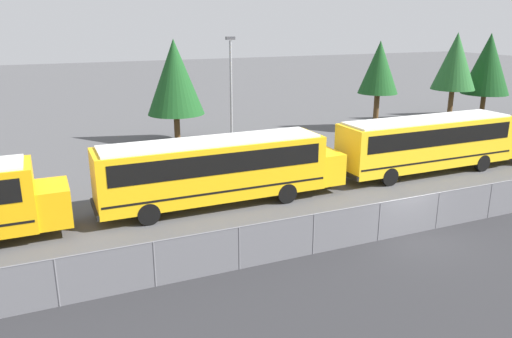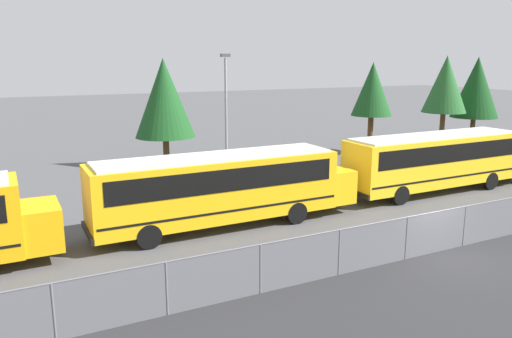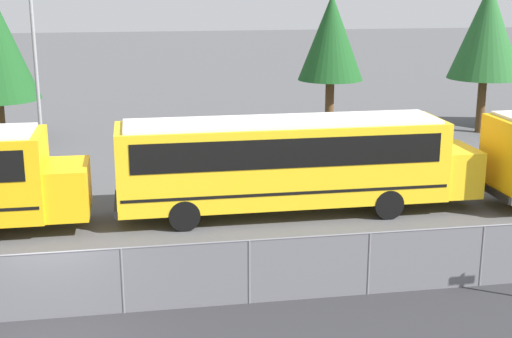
# 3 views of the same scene
# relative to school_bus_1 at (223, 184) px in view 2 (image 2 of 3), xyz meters

# --- Properties ---
(ground_plane) EXTENTS (200.00, 200.00, 0.00)m
(ground_plane) POSITION_rel_school_bus_1_xyz_m (6.16, -6.66, -1.97)
(ground_plane) COLOR #4C4C4F
(fence) EXTENTS (65.10, 0.07, 1.70)m
(fence) POSITION_rel_school_bus_1_xyz_m (6.16, -6.66, -1.10)
(fence) COLOR #9EA0A5
(fence) RESTS_ON ground_plane
(school_bus_1) EXTENTS (12.58, 2.58, 3.31)m
(school_bus_1) POSITION_rel_school_bus_1_xyz_m (0.00, 0.00, 0.00)
(school_bus_1) COLOR yellow
(school_bus_1) RESTS_ON ground_plane
(school_bus_2) EXTENTS (12.58, 2.58, 3.31)m
(school_bus_2) POSITION_rel_school_bus_1_xyz_m (13.35, 0.17, 0.00)
(school_bus_2) COLOR yellow
(school_bus_2) RESTS_ON ground_plane
(light_pole) EXTENTS (0.60, 0.24, 7.78)m
(light_pole) POSITION_rel_school_bus_1_xyz_m (4.11, 8.93, 2.31)
(light_pole) COLOR gray
(light_pole) RESTS_ON ground_plane
(tree_0) EXTENTS (4.25, 4.25, 7.71)m
(tree_0) POSITION_rel_school_bus_1_xyz_m (30.66, 12.18, 2.96)
(tree_0) COLOR #51381E
(tree_0) RESTS_ON ground_plane
(tree_1) EXTENTS (4.16, 4.16, 7.55)m
(tree_1) POSITION_rel_school_bus_1_xyz_m (1.61, 13.76, 2.86)
(tree_1) COLOR #51381E
(tree_1) RESTS_ON ground_plane
(tree_2) EXTENTS (3.79, 3.79, 7.81)m
(tree_2) POSITION_rel_school_bus_1_xyz_m (26.31, 11.83, 3.35)
(tree_2) COLOR #51381E
(tree_2) RESTS_ON ground_plane
(tree_3) EXTENTS (3.23, 3.23, 7.25)m
(tree_3) POSITION_rel_school_bus_1_xyz_m (17.91, 11.48, 3.14)
(tree_3) COLOR #51381E
(tree_3) RESTS_ON ground_plane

